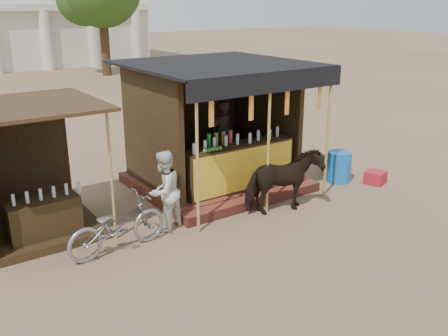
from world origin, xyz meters
TOP-DOWN VIEW (x-y plane):
  - ground at (0.00, 0.00)m, footprint 120.00×120.00m
  - main_stall at (1.02, 3.36)m, footprint 3.60×3.61m
  - secondary_stall at (-3.17, 3.24)m, footprint 2.40×2.40m
  - cow at (1.25, 1.36)m, footprint 1.62×0.96m
  - motorbike at (-2.09, 1.69)m, footprint 1.83×0.78m
  - bystander at (-1.04, 2.00)m, footprint 0.89×0.81m
  - blue_barrel at (3.53, 2.00)m, footprint 0.57×0.57m
  - red_crate at (4.11, 1.40)m, footprint 0.51×0.52m
  - cooler at (4.06, 2.60)m, footprint 0.73×0.59m

SIDE VIEW (x-z plane):
  - ground at x=0.00m, z-range 0.00..0.00m
  - red_crate at x=4.11m, z-range 0.00..0.29m
  - cooler at x=4.06m, z-range 0.00..0.46m
  - blue_barrel at x=3.53m, z-range 0.00..0.71m
  - motorbike at x=-2.09m, z-range 0.00..0.94m
  - cow at x=1.25m, z-range 0.00..1.28m
  - bystander at x=-1.04m, z-range 0.00..1.50m
  - secondary_stall at x=-3.17m, z-range -0.34..2.04m
  - main_stall at x=1.02m, z-range -0.36..2.42m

